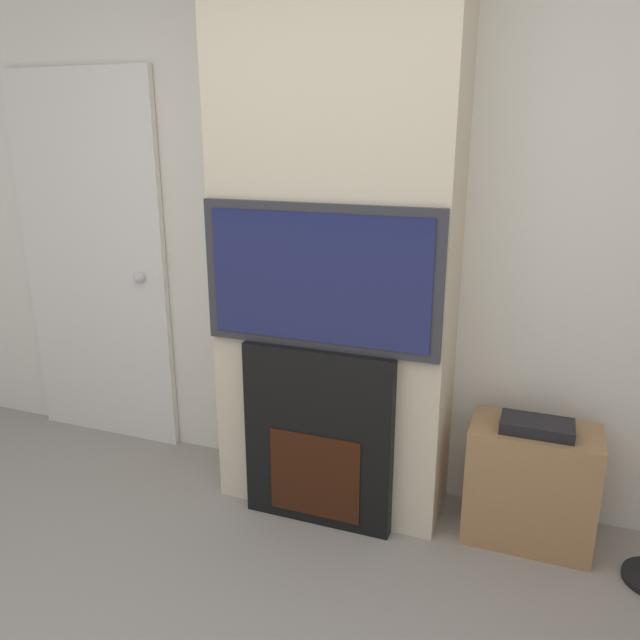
{
  "coord_description": "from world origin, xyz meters",
  "views": [
    {
      "loc": [
        0.89,
        -0.8,
        1.76
      ],
      "look_at": [
        0.0,
        1.6,
        0.98
      ],
      "focal_mm": 35.0,
      "sensor_mm": 36.0,
      "label": 1
    }
  ],
  "objects": [
    {
      "name": "entry_door",
      "position": [
        -1.5,
        1.97,
        1.03
      ],
      "size": [
        0.94,
        0.09,
        2.07
      ],
      "color": "silver",
      "rests_on": "ground_plane"
    },
    {
      "name": "television",
      "position": [
        0.0,
        1.59,
        1.16
      ],
      "size": [
        1.05,
        0.07,
        0.62
      ],
      "color": "#2D2D33",
      "rests_on": "fireplace"
    },
    {
      "name": "wall_back",
      "position": [
        0.0,
        2.03,
        1.35
      ],
      "size": [
        6.0,
        0.06,
        2.7
      ],
      "color": "silver",
      "rests_on": "ground_plane"
    },
    {
      "name": "chimney_breast",
      "position": [
        0.0,
        1.8,
        1.35
      ],
      "size": [
        1.06,
        0.4,
        2.7
      ],
      "color": "beige",
      "rests_on": "ground_plane"
    },
    {
      "name": "fireplace",
      "position": [
        0.0,
        1.6,
        0.42
      ],
      "size": [
        0.69,
        0.15,
        0.85
      ],
      "color": "black",
      "rests_on": "ground_plane"
    },
    {
      "name": "media_stand",
      "position": [
        0.92,
        1.77,
        0.28
      ],
      "size": [
        0.54,
        0.3,
        0.59
      ],
      "color": "#997047",
      "rests_on": "ground_plane"
    }
  ]
}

